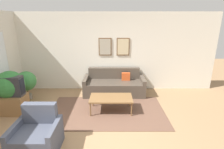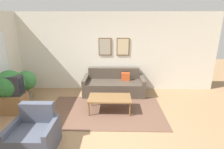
# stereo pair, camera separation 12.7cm
# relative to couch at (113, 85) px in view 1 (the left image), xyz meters

# --- Properties ---
(ground_plane) EXTENTS (16.00, 16.00, 0.00)m
(ground_plane) POSITION_rel_couch_xyz_m (-0.44, -2.31, -0.30)
(ground_plane) COLOR #997551
(area_rug) EXTENTS (3.18, 1.85, 0.01)m
(area_rug) POSITION_rel_couch_xyz_m (-0.22, -1.27, -0.29)
(area_rug) COLOR brown
(area_rug) RESTS_ON ground_plane
(wall_back) EXTENTS (8.00, 0.09, 2.70)m
(wall_back) POSITION_rel_couch_xyz_m (-0.44, 0.47, 1.06)
(wall_back) COLOR silver
(wall_back) RESTS_ON ground_plane
(couch) EXTENTS (2.02, 0.90, 0.84)m
(couch) POSITION_rel_couch_xyz_m (0.00, 0.00, 0.00)
(couch) COLOR #4C4238
(couch) RESTS_ON ground_plane
(coffee_table) EXTENTS (1.15, 0.63, 0.42)m
(coffee_table) POSITION_rel_couch_xyz_m (-0.10, -1.25, 0.09)
(coffee_table) COLOR brown
(coffee_table) RESTS_ON ground_plane
(tv_stand) EXTENTS (0.67, 0.50, 0.51)m
(tv_stand) POSITION_rel_couch_xyz_m (-2.74, -1.33, -0.04)
(tv_stand) COLOR olive
(tv_stand) RESTS_ON ground_plane
(tv) EXTENTS (0.64, 0.28, 0.53)m
(tv) POSITION_rel_couch_xyz_m (-2.74, -1.33, 0.48)
(tv) COLOR #2D2D33
(tv) RESTS_ON tv_stand
(armchair) EXTENTS (0.84, 0.76, 0.86)m
(armchair) POSITION_rel_couch_xyz_m (-1.51, -2.76, -0.00)
(armchair) COLOR #474C5B
(armchair) RESTS_ON ground_plane
(potted_plant_tall) EXTENTS (0.76, 0.76, 1.14)m
(potted_plant_tall) POSITION_rel_couch_xyz_m (-2.82, -1.21, 0.45)
(potted_plant_tall) COLOR slate
(potted_plant_tall) RESTS_ON ground_plane
(potted_plant_by_window) EXTENTS (0.61, 0.61, 0.91)m
(potted_plant_by_window) POSITION_rel_couch_xyz_m (-2.77, -0.43, 0.29)
(potted_plant_by_window) COLOR slate
(potted_plant_by_window) RESTS_ON ground_plane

